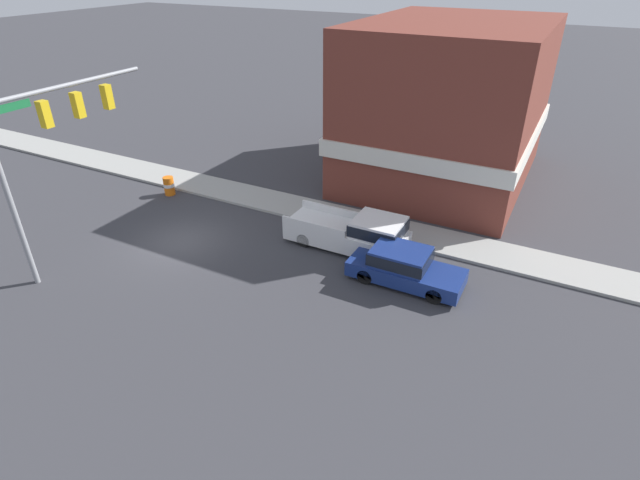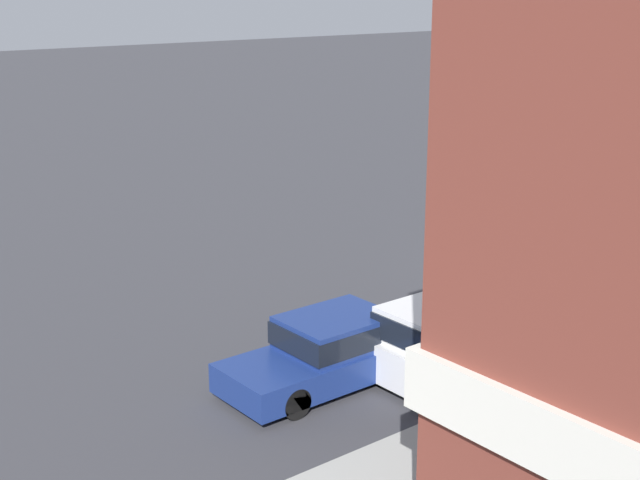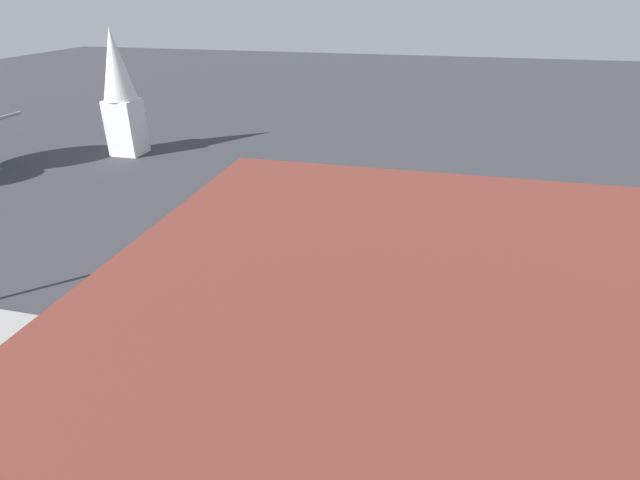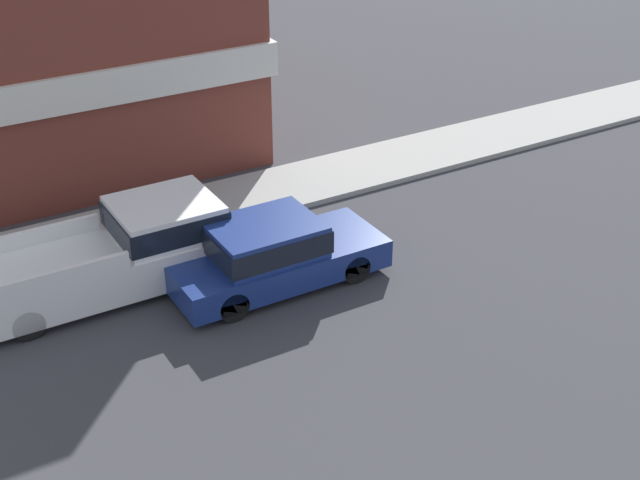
# 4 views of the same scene
# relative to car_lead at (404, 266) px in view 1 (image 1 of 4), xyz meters

# --- Properties ---
(ground_plane) EXTENTS (200.00, 200.00, 0.00)m
(ground_plane) POSITION_rel_car_lead_xyz_m (1.74, -10.55, -0.79)
(ground_plane) COLOR #38383D
(sidewalk_curb) EXTENTS (2.40, 60.00, 0.14)m
(sidewalk_curb) POSITION_rel_car_lead_xyz_m (-3.96, -10.55, -0.72)
(sidewalk_curb) COLOR #9E9E99
(sidewalk_curb) RESTS_ON ground
(near_signal_assembly) EXTENTS (7.51, 0.49, 7.91)m
(near_signal_assembly) POSITION_rel_car_lead_xyz_m (4.75, -13.60, 5.04)
(near_signal_assembly) COLOR gray
(near_signal_assembly) RESTS_ON ground
(car_lead) EXTENTS (1.90, 4.75, 1.53)m
(car_lead) POSITION_rel_car_lead_xyz_m (0.00, 0.00, 0.00)
(car_lead) COLOR black
(car_lead) RESTS_ON ground
(pickup_truck_parked) EXTENTS (2.04, 5.70, 1.78)m
(pickup_truck_parked) POSITION_rel_car_lead_xyz_m (-1.54, -2.82, 0.09)
(pickup_truck_parked) COLOR black
(pickup_truck_parked) RESTS_ON ground
(construction_barrel) EXTENTS (0.60, 0.60, 1.06)m
(construction_barrel) POSITION_rel_car_lead_xyz_m (-2.16, -14.76, -0.26)
(construction_barrel) COLOR orange
(construction_barrel) RESTS_ON ground
(corner_brick_building) EXTENTS (13.31, 10.03, 8.94)m
(corner_brick_building) POSITION_rel_car_lead_xyz_m (-12.17, -1.85, 3.54)
(corner_brick_building) COLOR brown
(corner_brick_building) RESTS_ON ground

